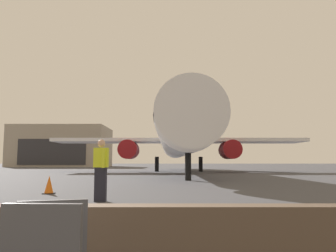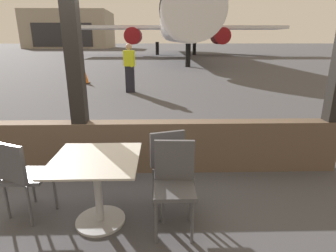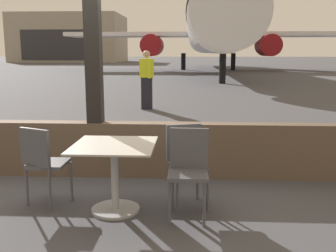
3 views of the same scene
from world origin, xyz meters
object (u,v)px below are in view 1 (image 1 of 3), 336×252
at_px(ground_crew_worker, 100,169).
at_px(traffic_cone, 48,185).
at_px(distant_hangar, 62,147).
at_px(airplane, 178,137).

relative_size(ground_crew_worker, traffic_cone, 2.81).
bearing_deg(distant_hangar, ground_crew_worker, -71.27).
distance_m(airplane, traffic_cone, 22.64).
distance_m(ground_crew_worker, distant_hangar, 62.91).
bearing_deg(traffic_cone, ground_crew_worker, -44.50).
xyz_separation_m(airplane, ground_crew_worker, (-3.06, -23.96, -2.69)).
height_order(airplane, distant_hangar, airplane).
relative_size(ground_crew_worker, distant_hangar, 0.09).
bearing_deg(distant_hangar, traffic_cone, -72.62).
bearing_deg(distant_hangar, airplane, -56.82).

